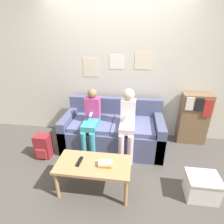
{
  "coord_description": "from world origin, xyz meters",
  "views": [
    {
      "loc": [
        0.35,
        -2.16,
        1.91
      ],
      "look_at": [
        0.0,
        0.4,
        0.74
      ],
      "focal_mm": 28.0,
      "sensor_mm": 36.0,
      "label": 1
    }
  ],
  "objects_px": {
    "person_left": "(91,119)",
    "backpack": "(43,146)",
    "couch": "(113,131)",
    "tv_remote": "(80,161)",
    "storage_box": "(202,187)",
    "person_right": "(127,120)",
    "bookshelf": "(193,119)",
    "coffee_table": "(93,167)"
  },
  "relations": [
    {
      "from": "couch",
      "to": "bookshelf",
      "type": "relative_size",
      "value": 1.81
    },
    {
      "from": "bookshelf",
      "to": "backpack",
      "type": "height_order",
      "value": "bookshelf"
    },
    {
      "from": "couch",
      "to": "person_left",
      "type": "height_order",
      "value": "person_left"
    },
    {
      "from": "storage_box",
      "to": "backpack",
      "type": "distance_m",
      "value": 2.39
    },
    {
      "from": "bookshelf",
      "to": "couch",
      "type": "bearing_deg",
      "value": -166.67
    },
    {
      "from": "coffee_table",
      "to": "tv_remote",
      "type": "distance_m",
      "value": 0.19
    },
    {
      "from": "person_left",
      "to": "backpack",
      "type": "bearing_deg",
      "value": -160.43
    },
    {
      "from": "coffee_table",
      "to": "tv_remote",
      "type": "bearing_deg",
      "value": -179.46
    },
    {
      "from": "storage_box",
      "to": "person_right",
      "type": "bearing_deg",
      "value": 142.38
    },
    {
      "from": "coffee_table",
      "to": "couch",
      "type": "bearing_deg",
      "value": 83.65
    },
    {
      "from": "couch",
      "to": "backpack",
      "type": "bearing_deg",
      "value": -156.62
    },
    {
      "from": "tv_remote",
      "to": "storage_box",
      "type": "bearing_deg",
      "value": 6.04
    },
    {
      "from": "storage_box",
      "to": "backpack",
      "type": "relative_size",
      "value": 0.97
    },
    {
      "from": "couch",
      "to": "backpack",
      "type": "height_order",
      "value": "couch"
    },
    {
      "from": "tv_remote",
      "to": "bookshelf",
      "type": "relative_size",
      "value": 0.18
    },
    {
      "from": "backpack",
      "to": "tv_remote",
      "type": "bearing_deg",
      "value": -34.21
    },
    {
      "from": "couch",
      "to": "coffee_table",
      "type": "distance_m",
      "value": 1.03
    },
    {
      "from": "couch",
      "to": "backpack",
      "type": "relative_size",
      "value": 4.24
    },
    {
      "from": "person_left",
      "to": "bookshelf",
      "type": "bearing_deg",
      "value": 17.06
    },
    {
      "from": "couch",
      "to": "person_left",
      "type": "bearing_deg",
      "value": -148.68
    },
    {
      "from": "backpack",
      "to": "bookshelf",
      "type": "bearing_deg",
      "value": 17.83
    },
    {
      "from": "tv_remote",
      "to": "backpack",
      "type": "relative_size",
      "value": 0.43
    },
    {
      "from": "coffee_table",
      "to": "backpack",
      "type": "distance_m",
      "value": 1.14
    },
    {
      "from": "coffee_table",
      "to": "person_left",
      "type": "height_order",
      "value": "person_left"
    },
    {
      "from": "person_left",
      "to": "storage_box",
      "type": "xyz_separation_m",
      "value": [
        1.58,
        -0.75,
        -0.46
      ]
    },
    {
      "from": "couch",
      "to": "person_left",
      "type": "relative_size",
      "value": 1.57
    },
    {
      "from": "couch",
      "to": "coffee_table",
      "type": "relative_size",
      "value": 1.84
    },
    {
      "from": "person_left",
      "to": "storage_box",
      "type": "height_order",
      "value": "person_left"
    },
    {
      "from": "coffee_table",
      "to": "bookshelf",
      "type": "height_order",
      "value": "bookshelf"
    },
    {
      "from": "couch",
      "to": "person_right",
      "type": "bearing_deg",
      "value": -36.87
    },
    {
      "from": "tv_remote",
      "to": "bookshelf",
      "type": "bearing_deg",
      "value": 41.66
    },
    {
      "from": "person_right",
      "to": "backpack",
      "type": "bearing_deg",
      "value": -168.27
    },
    {
      "from": "coffee_table",
      "to": "storage_box",
      "type": "distance_m",
      "value": 1.38
    },
    {
      "from": "person_left",
      "to": "backpack",
      "type": "distance_m",
      "value": 0.91
    },
    {
      "from": "person_right",
      "to": "bookshelf",
      "type": "distance_m",
      "value": 1.31
    },
    {
      "from": "tv_remote",
      "to": "backpack",
      "type": "distance_m",
      "value": 1.01
    },
    {
      "from": "tv_remote",
      "to": "storage_box",
      "type": "distance_m",
      "value": 1.56
    },
    {
      "from": "person_left",
      "to": "couch",
      "type": "bearing_deg",
      "value": 31.32
    },
    {
      "from": "person_right",
      "to": "tv_remote",
      "type": "xyz_separation_m",
      "value": [
        -0.55,
        -0.83,
        -0.2
      ]
    },
    {
      "from": "couch",
      "to": "bookshelf",
      "type": "xyz_separation_m",
      "value": [
        1.44,
        0.34,
        0.19
      ]
    },
    {
      "from": "couch",
      "to": "person_right",
      "type": "xyz_separation_m",
      "value": [
        0.26,
        -0.19,
        0.35
      ]
    },
    {
      "from": "person_left",
      "to": "backpack",
      "type": "relative_size",
      "value": 2.7
    }
  ]
}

